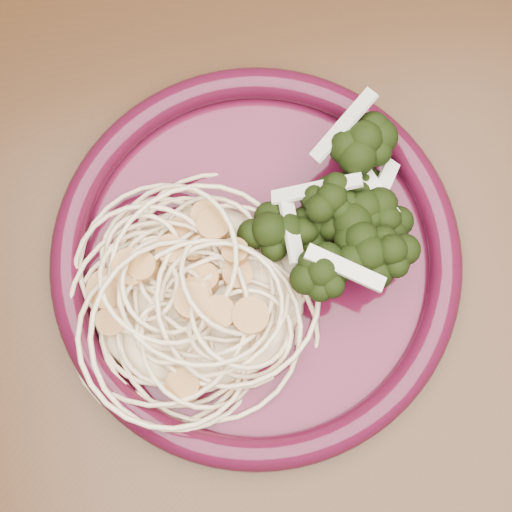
% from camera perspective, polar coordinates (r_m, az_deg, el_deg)
% --- Properties ---
extents(dining_table, '(1.20, 0.80, 0.75)m').
position_cam_1_polar(dining_table, '(0.63, -6.01, 2.47)').
color(dining_table, '#472814').
rests_on(dining_table, ground).
extents(dinner_plate, '(0.38, 0.38, 0.02)m').
position_cam_1_polar(dinner_plate, '(0.51, -0.00, -0.23)').
color(dinner_plate, '#490C21').
rests_on(dinner_plate, dining_table).
extents(spaghetti_pile, '(0.19, 0.18, 0.03)m').
position_cam_1_polar(spaghetti_pile, '(0.49, -4.74, -2.97)').
color(spaghetti_pile, '#F9E1B2').
rests_on(spaghetti_pile, dinner_plate).
extents(scallop_cluster, '(0.17, 0.17, 0.04)m').
position_cam_1_polar(scallop_cluster, '(0.45, -5.13, -2.16)').
color(scallop_cluster, '#CC8F48').
rests_on(scallop_cluster, spaghetti_pile).
extents(broccoli_pile, '(0.14, 0.17, 0.05)m').
position_cam_1_polar(broccoli_pile, '(0.50, 5.73, 3.98)').
color(broccoli_pile, black).
rests_on(broccoli_pile, dinner_plate).
extents(onion_garnish, '(0.09, 0.11, 0.06)m').
position_cam_1_polar(onion_garnish, '(0.47, 6.10, 5.06)').
color(onion_garnish, beige).
rests_on(onion_garnish, broccoli_pile).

